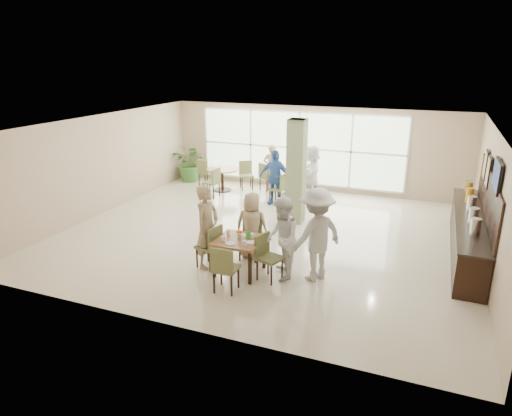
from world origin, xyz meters
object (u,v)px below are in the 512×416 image
at_px(buffet_counter, 469,232).
at_px(potted_plant, 191,163).
at_px(teen_far, 252,225).
at_px(adult_a, 275,177).
at_px(teen_standing, 316,235).
at_px(adult_standing, 272,168).
at_px(round_table_right, 287,178).
at_px(main_table, 239,244).
at_px(round_table_left, 222,174).
at_px(teen_left, 207,227).
at_px(teen_right, 282,239).
at_px(adult_b, 312,172).

xyz_separation_m(buffet_counter, potted_plant, (-9.10, 3.46, 0.12)).
xyz_separation_m(teen_far, adult_a, (-0.85, 3.91, 0.09)).
relative_size(teen_far, teen_standing, 0.79).
bearing_deg(adult_standing, round_table_right, 134.49).
distance_m(round_table_right, adult_a, 1.00).
bearing_deg(main_table, adult_standing, 103.76).
xyz_separation_m(round_table_left, teen_left, (2.29, -5.46, 0.34)).
height_order(potted_plant, teen_far, teen_far).
distance_m(teen_right, adult_a, 4.96).
xyz_separation_m(potted_plant, teen_left, (3.89, -6.17, 0.23)).
xyz_separation_m(round_table_left, potted_plant, (-1.60, 0.70, 0.11)).
distance_m(potted_plant, adult_a, 4.01).
distance_m(round_table_right, teen_standing, 5.89).
bearing_deg(teen_standing, main_table, -42.18).
bearing_deg(round_table_left, adult_a, -19.56).
bearing_deg(adult_standing, teen_standing, 102.57).
height_order(main_table, teen_standing, teen_standing).
bearing_deg(teen_right, adult_b, 166.05).
bearing_deg(adult_a, teen_right, -61.37).
height_order(main_table, adult_b, adult_b).
xyz_separation_m(main_table, adult_standing, (-1.49, 6.09, 0.13)).
relative_size(teen_left, adult_b, 1.05).
height_order(teen_left, teen_far, teen_left).
bearing_deg(round_table_left, teen_standing, -48.55).
bearing_deg(adult_b, round_table_right, -91.82).
bearing_deg(adult_a, adult_b, 55.10).
bearing_deg(round_table_left, teen_right, -53.94).
xyz_separation_m(main_table, potted_plant, (-4.65, 6.21, 0.02)).
height_order(buffet_counter, adult_standing, buffet_counter).
relative_size(round_table_left, buffet_counter, 0.23).
xyz_separation_m(teen_far, teen_standing, (1.59, -0.51, 0.20)).
xyz_separation_m(main_table, round_table_left, (-3.05, 5.51, -0.09)).
relative_size(potted_plant, teen_standing, 0.70).
bearing_deg(potted_plant, adult_b, -5.85).
xyz_separation_m(teen_right, adult_b, (-0.89, 5.62, 0.00)).
relative_size(buffet_counter, adult_standing, 2.97).
xyz_separation_m(main_table, teen_right, (0.87, 0.12, 0.20)).
distance_m(teen_standing, adult_b, 5.62).
distance_m(teen_right, adult_standing, 6.42).
distance_m(potted_plant, adult_standing, 3.16).
height_order(teen_far, adult_a, adult_a).
height_order(main_table, potted_plant, potted_plant).
xyz_separation_m(round_table_right, adult_standing, (-0.65, 0.38, 0.21)).
height_order(round_table_right, potted_plant, potted_plant).
bearing_deg(teen_far, adult_standing, -81.80).
height_order(buffet_counter, potted_plant, buffet_counter).
xyz_separation_m(main_table, adult_a, (-0.92, 4.75, 0.19)).
relative_size(potted_plant, teen_right, 0.79).
xyz_separation_m(potted_plant, teen_far, (4.58, -5.38, 0.08)).
relative_size(teen_right, adult_b, 1.00).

